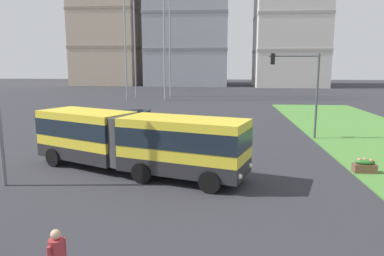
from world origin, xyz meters
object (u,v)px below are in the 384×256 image
object	(u,v)px
flower_planter_4	(365,166)
car_silver_hatch	(136,120)
apartment_tower_centre	(291,0)
traffic_light_far_right	(302,81)
articulated_bus	(135,141)

from	to	relation	value
flower_planter_4	car_silver_hatch	bearing A→B (deg)	140.79
apartment_tower_centre	car_silver_hatch	bearing A→B (deg)	-110.33
apartment_tower_centre	traffic_light_far_right	bearing A→B (deg)	-98.82
articulated_bus	car_silver_hatch	distance (m)	13.12
car_silver_hatch	apartment_tower_centre	xyz separation A→B (m)	(23.59, 63.68, 20.15)
flower_planter_4	apartment_tower_centre	world-z (taller)	apartment_tower_centre
articulated_bus	traffic_light_far_right	size ratio (longest dim) A/B	1.88
articulated_bus	traffic_light_far_right	world-z (taller)	traffic_light_far_right
articulated_bus	car_silver_hatch	xyz separation A→B (m)	(-3.03, 12.74, -0.90)
car_silver_hatch	traffic_light_far_right	world-z (taller)	traffic_light_far_right
traffic_light_far_right	apartment_tower_centre	size ratio (longest dim) A/B	0.15
car_silver_hatch	apartment_tower_centre	distance (m)	70.83
articulated_bus	flower_planter_4	size ratio (longest dim) A/B	10.75
articulated_bus	flower_planter_4	xyz separation A→B (m)	(11.71, 0.71, -1.23)
car_silver_hatch	apartment_tower_centre	bearing A→B (deg)	69.67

